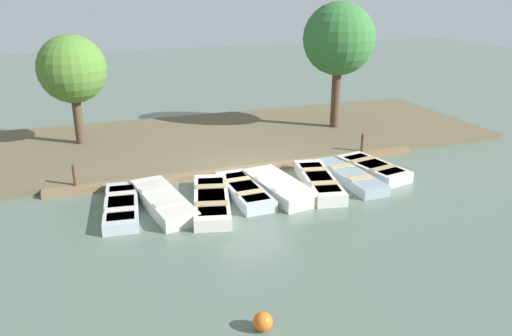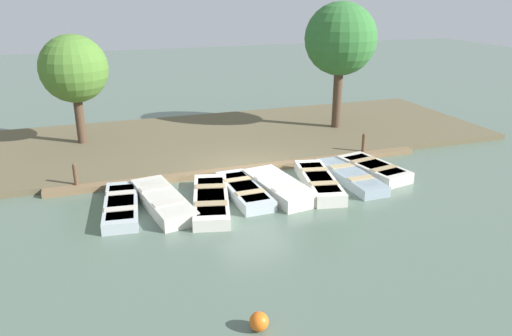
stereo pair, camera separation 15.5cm
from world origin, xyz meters
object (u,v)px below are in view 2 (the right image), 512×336
Objects in this scene: rowboat_0 at (121,205)px; mooring_post_far at (363,145)px; rowboat_3 at (244,191)px; buoy at (259,322)px; rowboat_5 at (319,182)px; mooring_post_near at (76,177)px; park_tree_far_left at (74,70)px; rowboat_2 at (211,200)px; rowboat_7 at (373,169)px; rowboat_1 at (163,201)px; rowboat_4 at (279,187)px; park_tree_left at (341,40)px; rowboat_6 at (351,176)px.

rowboat_0 is 9.71m from mooring_post_far.
buoy is at bearing -17.45° from rowboat_3.
rowboat_5 is 3.74× the size of mooring_post_near.
rowboat_3 reaches higher than rowboat_0.
rowboat_0 is 7.68m from park_tree_far_left.
rowboat_2 is 1.27× the size of rowboat_7.
rowboat_1 reaches higher than rowboat_7.
park_tree_far_left is at bearing -149.21° from rowboat_4.
park_tree_far_left is (-7.10, -4.78, 3.05)m from rowboat_3.
rowboat_4 is 6.91m from buoy.
rowboat_1 is at bearing -56.59° from park_tree_left.
buoy is (6.56, 2.06, 0.02)m from rowboat_0.
park_tree_left is at bearing 159.46° from rowboat_5.
mooring_post_near is 12.53m from park_tree_left.
mooring_post_near is at bearing -105.35° from rowboat_6.
park_tree_far_left is 11.24m from park_tree_left.
buoy is (6.05, -0.57, 0.00)m from rowboat_2.
rowboat_2 is at bearing -74.06° from rowboat_3.
rowboat_1 is 1.14× the size of rowboat_3.
park_tree_left is (-6.04, 5.21, 3.92)m from rowboat_4.
rowboat_6 is at bearing 95.46° from rowboat_0.
rowboat_3 is 6.67m from buoy.
mooring_post_near is (-2.12, -1.25, 0.30)m from rowboat_0.
rowboat_3 is at bearing 164.72° from buoy.
buoy is at bearing 12.61° from park_tree_far_left.
rowboat_4 is at bearing 68.75° from mooring_post_near.
rowboat_6 is 8.71× the size of buoy.
rowboat_4 reaches higher than rowboat_2.
rowboat_1 is at bearing -100.55° from rowboat_4.
rowboat_4 is at bearing 78.46° from rowboat_1.
mooring_post_near reaches higher than rowboat_4.
park_tree_far_left reaches higher than rowboat_3.
rowboat_5 is at bearing 45.47° from park_tree_far_left.
rowboat_4 is 9.85m from park_tree_far_left.
mooring_post_near is 9.29m from buoy.
rowboat_0 is 2.68m from rowboat_2.
rowboat_4 is at bearing 39.19° from park_tree_far_left.
rowboat_5 reaches higher than rowboat_2.
rowboat_1 is 3.77× the size of mooring_post_near.
rowboat_5 is 7.64m from buoy.
park_tree_left reaches higher than rowboat_7.
park_tree_left reaches higher than rowboat_2.
rowboat_1 is at bearing -172.52° from buoy.
rowboat_3 is (0.13, 3.82, 0.01)m from rowboat_0.
park_tree_left is at bearing 125.72° from rowboat_0.
rowboat_7 is at bearing 89.37° from rowboat_4.
mooring_post_far is at bearing 139.34° from rowboat_5.
park_tree_left is at bearing 83.74° from park_tree_far_left.
mooring_post_far is at bearing 95.99° from rowboat_1.
park_tree_far_left is (-4.85, 0.28, 2.76)m from mooring_post_near.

